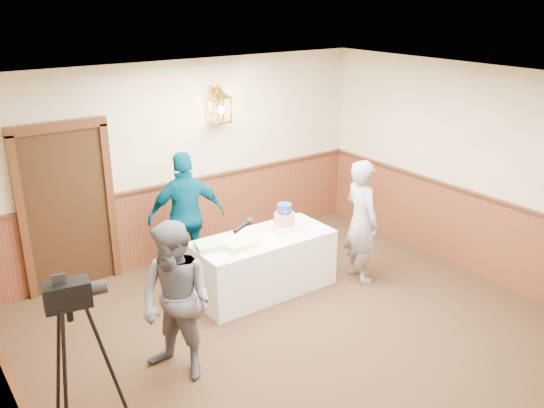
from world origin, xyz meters
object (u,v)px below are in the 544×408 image
(sheet_cake_green, at_px, (210,246))
(baker, at_px, (361,221))
(display_table, at_px, (263,264))
(tiered_cake, at_px, (284,219))
(sheet_cake_yellow, at_px, (239,244))
(tv_camera_rig, at_px, (78,370))
(interviewer, at_px, (177,302))
(assistant_p, at_px, (187,216))

(sheet_cake_green, relative_size, baker, 0.20)
(display_table, xyz_separation_m, sheet_cake_green, (-0.72, 0.07, 0.41))
(tiered_cake, xyz_separation_m, sheet_cake_yellow, (-0.78, -0.15, -0.10))
(tiered_cake, height_order, tv_camera_rig, tv_camera_rig)
(interviewer, bearing_deg, assistant_p, 124.72)
(interviewer, bearing_deg, sheet_cake_yellow, 98.91)
(display_table, distance_m, assistant_p, 1.20)
(tiered_cake, bearing_deg, display_table, -172.65)
(sheet_cake_yellow, relative_size, interviewer, 0.22)
(tiered_cake, xyz_separation_m, assistant_p, (-0.95, 0.88, -0.02))
(sheet_cake_green, bearing_deg, interviewer, -132.77)
(display_table, bearing_deg, assistant_p, 122.17)
(assistant_p, bearing_deg, tv_camera_rig, 59.76)
(interviewer, bearing_deg, baker, 74.08)
(sheet_cake_green, bearing_deg, sheet_cake_yellow, -29.09)
(display_table, distance_m, baker, 1.40)
(sheet_cake_yellow, bearing_deg, display_table, 13.39)
(tv_camera_rig, bearing_deg, interviewer, 24.49)
(display_table, bearing_deg, baker, -20.80)
(display_table, distance_m, sheet_cake_green, 0.83)
(baker, bearing_deg, interviewer, 107.20)
(tiered_cake, relative_size, sheet_cake_green, 1.10)
(tiered_cake, distance_m, baker, 1.01)
(tiered_cake, distance_m, interviewer, 2.27)
(interviewer, bearing_deg, tiered_cake, 90.82)
(baker, bearing_deg, assistant_p, 60.40)
(display_table, relative_size, tv_camera_rig, 1.21)
(tiered_cake, relative_size, assistant_p, 0.21)
(sheet_cake_yellow, xyz_separation_m, interviewer, (-1.25, -0.85, 0.03))
(tiered_cake, height_order, sheet_cake_green, tiered_cake)
(sheet_cake_yellow, height_order, sheet_cake_green, sheet_cake_green)
(tv_camera_rig, bearing_deg, sheet_cake_yellow, 35.28)
(sheet_cake_yellow, bearing_deg, baker, -12.73)
(tiered_cake, bearing_deg, interviewer, -153.93)
(tv_camera_rig, bearing_deg, assistant_p, 54.23)
(baker, bearing_deg, sheet_cake_yellow, 85.14)
(sheet_cake_yellow, xyz_separation_m, assistant_p, (-0.17, 1.02, 0.08))
(tiered_cake, relative_size, tv_camera_rig, 0.25)
(assistant_p, bearing_deg, tiered_cake, 151.92)
(display_table, bearing_deg, tiered_cake, 7.35)
(tiered_cake, xyz_separation_m, interviewer, (-2.04, -1.00, -0.07))
(sheet_cake_green, height_order, baker, baker)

